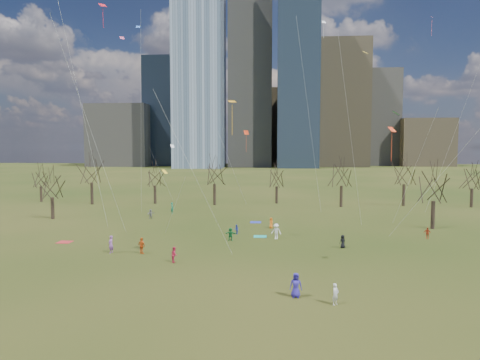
# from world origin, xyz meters

# --- Properties ---
(ground) EXTENTS (500.00, 500.00, 0.00)m
(ground) POSITION_xyz_m (0.00, 0.00, 0.00)
(ground) COLOR black
(ground) RESTS_ON ground
(downtown_skyline) EXTENTS (212.50, 78.00, 118.00)m
(downtown_skyline) POSITION_xyz_m (-2.43, 210.64, 39.01)
(downtown_skyline) COLOR slate
(downtown_skyline) RESTS_ON ground
(bare_tree_row) EXTENTS (113.04, 29.80, 9.50)m
(bare_tree_row) POSITION_xyz_m (-0.09, 37.22, 6.12)
(bare_tree_row) COLOR black
(bare_tree_row) RESTS_ON ground
(blanket_teal) EXTENTS (1.60, 1.50, 0.03)m
(blanket_teal) POSITION_xyz_m (2.59, 11.06, 0.01)
(blanket_teal) COLOR teal
(blanket_teal) RESTS_ON ground
(blanket_navy) EXTENTS (1.60, 1.50, 0.03)m
(blanket_navy) POSITION_xyz_m (1.65, 21.20, 0.01)
(blanket_navy) COLOR #2430A8
(blanket_navy) RESTS_ON ground
(blanket_crimson) EXTENTS (1.60, 1.50, 0.03)m
(blanket_crimson) POSITION_xyz_m (-20.23, 6.20, 0.01)
(blanket_crimson) COLOR #B02329
(blanket_crimson) RESTS_ON ground
(person_0) EXTENTS (0.91, 0.60, 1.84)m
(person_0) POSITION_xyz_m (5.79, -10.41, 0.92)
(person_0) COLOR #2C2193
(person_0) RESTS_ON ground
(person_1) EXTENTS (0.66, 0.66, 1.54)m
(person_1) POSITION_xyz_m (8.51, -11.71, 0.77)
(person_1) COLOR silver
(person_1) RESTS_ON ground
(person_2) EXTENTS (0.68, 0.82, 1.53)m
(person_2) POSITION_xyz_m (-5.36, -1.55, 0.77)
(person_2) COLOR #B91A3E
(person_2) RESTS_ON ground
(person_4) EXTENTS (1.07, 0.90, 1.71)m
(person_4) POSITION_xyz_m (-9.54, 1.53, 0.86)
(person_4) COLOR #DE5A18
(person_4) RESTS_ON ground
(person_5) EXTENTS (1.46, 0.53, 1.55)m
(person_5) POSITION_xyz_m (-0.88, 8.55, 0.78)
(person_5) COLOR #186E34
(person_5) RESTS_ON ground
(person_6) EXTENTS (0.85, 0.74, 1.47)m
(person_6) POSITION_xyz_m (11.84, 5.63, 0.73)
(person_6) COLOR black
(person_6) RESTS_ON ground
(person_7) EXTENTS (0.56, 0.75, 1.86)m
(person_7) POSITION_xyz_m (-12.87, 1.58, 0.93)
(person_7) COLOR #8D51A2
(person_7) RESTS_ON ground
(person_8) EXTENTS (0.65, 0.73, 1.24)m
(person_8) POSITION_xyz_m (-0.49, 12.32, 0.62)
(person_8) COLOR #293AB2
(person_8) RESTS_ON ground
(person_9) EXTENTS (1.36, 1.01, 1.88)m
(person_9) POSITION_xyz_m (4.57, 9.83, 0.94)
(person_9) COLOR silver
(person_9) RESTS_ON ground
(person_10) EXTENTS (0.87, 0.51, 1.39)m
(person_10) POSITION_xyz_m (22.94, 11.31, 0.70)
(person_10) COLOR #AF3419
(person_10) RESTS_ON ground
(person_11) EXTENTS (1.19, 1.34, 1.47)m
(person_11) POSITION_xyz_m (-14.84, 23.35, 0.74)
(person_11) COLOR slate
(person_11) RESTS_ON ground
(person_12) EXTENTS (0.72, 0.86, 1.49)m
(person_12) POSITION_xyz_m (3.95, 16.66, 0.74)
(person_12) COLOR orange
(person_12) RESTS_ON ground
(person_13) EXTENTS (0.71, 0.81, 1.85)m
(person_13) POSITION_xyz_m (-12.68, 28.65, 0.93)
(person_13) COLOR #1B7958
(person_13) RESTS_ON ground
(kites_airborne) EXTENTS (61.95, 47.96, 28.88)m
(kites_airborne) POSITION_xyz_m (1.78, 12.16, 13.73)
(kites_airborne) COLOR orange
(kites_airborne) RESTS_ON ground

